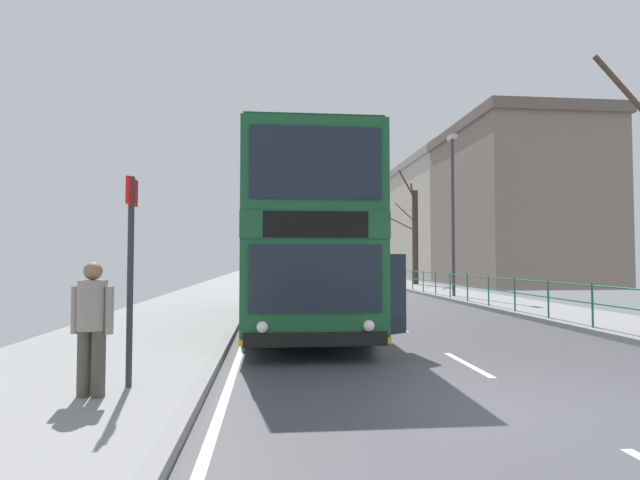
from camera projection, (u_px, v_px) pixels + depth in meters
The scene contains 9 objects.
ground at pixel (496, 409), 5.78m from camera, with size 15.80×140.00×0.20m.
double_decker_bus_main at pixel (300, 242), 13.63m from camera, with size 3.29×10.76×4.37m.
pedestrian_railing_far_kerb at pixel (442, 280), 22.55m from camera, with size 0.05×32.82×1.07m.
pedestrian_companion at pixel (92, 321), 5.97m from camera, with size 0.55×0.40×1.63m.
bus_stop_sign_near at pixel (131, 257), 6.47m from camera, with size 0.08×0.44×2.76m.
street_lamp_far_side at pixel (453, 202), 22.60m from camera, with size 0.28×0.60×7.41m.
bare_tree_far_00 at pixel (415, 234), 33.35m from camera, with size 1.92×2.55×7.66m.
background_building_00 at pixel (516, 205), 34.75m from camera, with size 9.00×12.15×11.33m.
background_building_01 at pixel (457, 218), 48.84m from camera, with size 10.15×17.41×11.75m.
Camera 1 is at (-3.35, -5.63, 1.80)m, focal length 27.62 mm.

